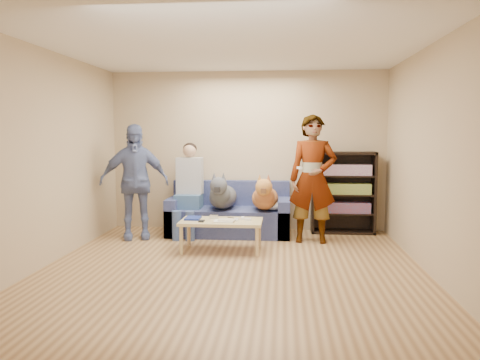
# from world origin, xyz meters

# --- Properties ---
(ground) EXTENTS (5.00, 5.00, 0.00)m
(ground) POSITION_xyz_m (0.00, 0.00, 0.00)
(ground) COLOR olive
(ground) RESTS_ON ground
(ceiling) EXTENTS (5.00, 5.00, 0.00)m
(ceiling) POSITION_xyz_m (0.00, 0.00, 2.60)
(ceiling) COLOR white
(ceiling) RESTS_ON ground
(wall_back) EXTENTS (4.50, 0.00, 4.50)m
(wall_back) POSITION_xyz_m (0.00, 2.50, 1.30)
(wall_back) COLOR tan
(wall_back) RESTS_ON ground
(wall_front) EXTENTS (4.50, 0.00, 4.50)m
(wall_front) POSITION_xyz_m (0.00, -2.50, 1.30)
(wall_front) COLOR tan
(wall_front) RESTS_ON ground
(wall_left) EXTENTS (0.00, 5.00, 5.00)m
(wall_left) POSITION_xyz_m (-2.25, 0.00, 1.30)
(wall_left) COLOR tan
(wall_left) RESTS_ON ground
(wall_right) EXTENTS (0.00, 5.00, 5.00)m
(wall_right) POSITION_xyz_m (2.25, 0.00, 1.30)
(wall_right) COLOR tan
(wall_right) RESTS_ON ground
(blanket) EXTENTS (0.36, 0.31, 0.12)m
(blanket) POSITION_xyz_m (0.46, 1.88, 0.49)
(blanket) COLOR #B0B0B5
(blanket) RESTS_ON sofa
(person_standing_right) EXTENTS (0.70, 0.48, 1.86)m
(person_standing_right) POSITION_xyz_m (1.02, 1.64, 0.93)
(person_standing_right) COLOR gray
(person_standing_right) RESTS_ON ground
(person_standing_left) EXTENTS (1.10, 0.72, 1.73)m
(person_standing_left) POSITION_xyz_m (-1.64, 1.63, 0.87)
(person_standing_left) COLOR #6E7CB0
(person_standing_left) RESTS_ON ground
(held_controller) EXTENTS (0.08, 0.13, 0.03)m
(held_controller) POSITION_xyz_m (0.82, 1.44, 1.11)
(held_controller) COLOR white
(held_controller) RESTS_ON person_standing_right
(notebook_blue) EXTENTS (0.20, 0.26, 0.03)m
(notebook_blue) POSITION_xyz_m (-0.64, 1.05, 0.43)
(notebook_blue) COLOR navy
(notebook_blue) RESTS_ON coffee_table
(papers) EXTENTS (0.26, 0.20, 0.02)m
(papers) POSITION_xyz_m (-0.19, 0.90, 0.43)
(papers) COLOR silver
(papers) RESTS_ON coffee_table
(magazine) EXTENTS (0.22, 0.17, 0.01)m
(magazine) POSITION_xyz_m (-0.16, 0.92, 0.44)
(magazine) COLOR beige
(magazine) RESTS_ON coffee_table
(camera_silver) EXTENTS (0.11, 0.06, 0.05)m
(camera_silver) POSITION_xyz_m (-0.36, 1.12, 0.45)
(camera_silver) COLOR #B9B9BE
(camera_silver) RESTS_ON coffee_table
(controller_a) EXTENTS (0.04, 0.13, 0.03)m
(controller_a) POSITION_xyz_m (0.04, 1.10, 0.43)
(controller_a) COLOR white
(controller_a) RESTS_ON coffee_table
(controller_b) EXTENTS (0.09, 0.06, 0.03)m
(controller_b) POSITION_xyz_m (0.12, 1.02, 0.43)
(controller_b) COLOR white
(controller_b) RESTS_ON coffee_table
(headphone_cup_a) EXTENTS (0.07, 0.07, 0.02)m
(headphone_cup_a) POSITION_xyz_m (-0.04, 0.98, 0.43)
(headphone_cup_a) COLOR white
(headphone_cup_a) RESTS_ON coffee_table
(headphone_cup_b) EXTENTS (0.07, 0.07, 0.02)m
(headphone_cup_b) POSITION_xyz_m (-0.04, 1.06, 0.43)
(headphone_cup_b) COLOR silver
(headphone_cup_b) RESTS_ON coffee_table
(pen_orange) EXTENTS (0.13, 0.06, 0.01)m
(pen_orange) POSITION_xyz_m (-0.26, 0.84, 0.42)
(pen_orange) COLOR #CF5F1D
(pen_orange) RESTS_ON coffee_table
(pen_black) EXTENTS (0.13, 0.08, 0.01)m
(pen_black) POSITION_xyz_m (-0.12, 1.18, 0.42)
(pen_black) COLOR black
(pen_black) RESTS_ON coffee_table
(wallet) EXTENTS (0.07, 0.12, 0.02)m
(wallet) POSITION_xyz_m (-0.49, 0.88, 0.43)
(wallet) COLOR black
(wallet) RESTS_ON coffee_table
(sofa) EXTENTS (1.90, 0.85, 0.82)m
(sofa) POSITION_xyz_m (-0.25, 2.10, 0.28)
(sofa) COLOR #515B93
(sofa) RESTS_ON ground
(person_seated) EXTENTS (0.40, 0.73, 1.47)m
(person_seated) POSITION_xyz_m (-0.88, 1.97, 0.77)
(person_seated) COLOR #3D5E87
(person_seated) RESTS_ON sofa
(dog_gray) EXTENTS (0.42, 1.25, 0.61)m
(dog_gray) POSITION_xyz_m (-0.34, 1.90, 0.64)
(dog_gray) COLOR #46474F
(dog_gray) RESTS_ON sofa
(dog_tan) EXTENTS (0.40, 1.16, 0.58)m
(dog_tan) POSITION_xyz_m (0.32, 1.87, 0.63)
(dog_tan) COLOR #C76A3D
(dog_tan) RESTS_ON sofa
(coffee_table) EXTENTS (1.10, 0.60, 0.42)m
(coffee_table) POSITION_xyz_m (-0.24, 1.00, 0.37)
(coffee_table) COLOR tan
(coffee_table) RESTS_ON ground
(bookshelf) EXTENTS (1.00, 0.34, 1.30)m
(bookshelf) POSITION_xyz_m (1.55, 2.33, 0.68)
(bookshelf) COLOR black
(bookshelf) RESTS_ON ground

